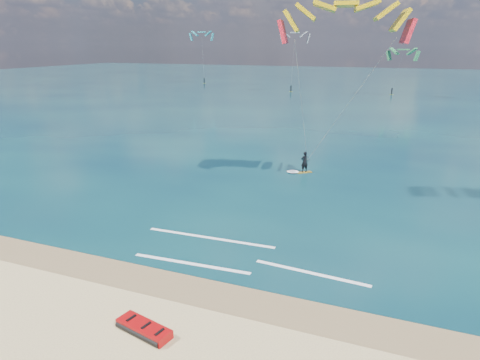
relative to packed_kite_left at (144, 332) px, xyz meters
name	(u,v)px	position (x,y,z in m)	size (l,w,h in m)	color
ground	(329,135)	(-0.07, 40.43, 0.00)	(320.00, 320.00, 0.00)	tan
wet_sand_strip	(185,287)	(-0.07, 3.43, 0.00)	(320.00, 2.40, 0.01)	olive
sea	(373,88)	(-0.07, 104.43, 0.02)	(320.00, 200.00, 0.04)	#092535
packed_kite_left	(144,332)	(0.00, 0.00, 0.00)	(2.56, 1.13, 0.41)	#A4080A
kitesurfer_main	(324,87)	(2.68, 20.29, 7.64)	(10.79, 8.13, 14.78)	gold
shoreline_foam	(231,255)	(0.75, 7.02, 0.05)	(12.99, 3.65, 0.01)	white
distant_kites	(326,67)	(-8.86, 84.02, 5.90)	(84.88, 31.04, 13.66)	#29A4B2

